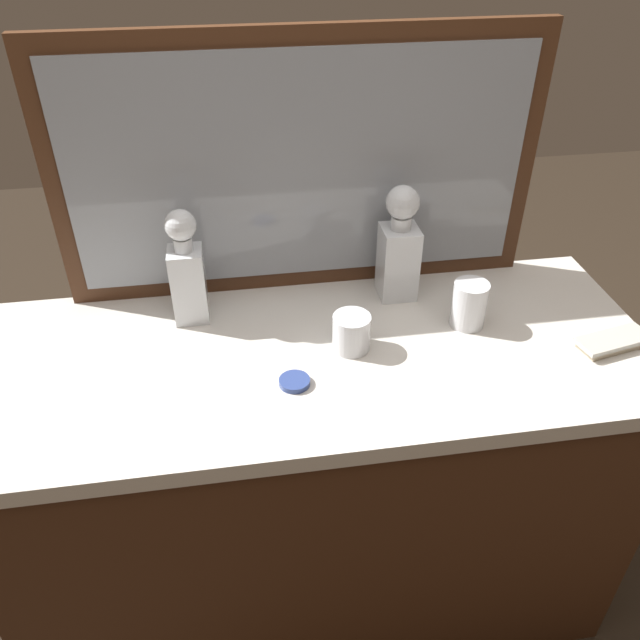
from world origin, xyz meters
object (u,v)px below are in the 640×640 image
Objects in this scene: crystal_tumbler_far_left at (352,335)px; silver_brush_center at (613,342)px; crystal_tumbler_far_right at (469,306)px; porcelain_dish at (294,382)px; crystal_decanter_center at (399,253)px; crystal_decanter_front at (188,277)px.

crystal_tumbler_far_left reaches higher than silver_brush_center.
silver_brush_center is (0.28, -0.13, -0.04)m from crystal_tumbler_far_right.
porcelain_dish is at bearing -160.55° from crystal_tumbler_far_right.
crystal_decanter_center reaches higher than porcelain_dish.
crystal_decanter_front is 0.62m from crystal_tumbler_far_right.
crystal_decanter_front is at bearing -177.23° from crystal_decanter_center.
crystal_tumbler_far_right is 0.31m from silver_brush_center.
silver_brush_center is at bearing 1.22° from porcelain_dish.
crystal_decanter_center is 2.62× the size of crystal_tumbler_far_right.
crystal_tumbler_far_right is 1.70× the size of porcelain_dish.
crystal_decanter_center is at bearing 52.90° from crystal_tumbler_far_left.
crystal_decanter_center is at bearing 2.77° from crystal_decanter_front.
crystal_decanter_front reaches higher than crystal_tumbler_far_left.
porcelain_dish is at bearing -178.78° from silver_brush_center.
crystal_tumbler_far_left is at bearing -27.11° from crystal_decanter_front.
crystal_decanter_front is 0.35m from porcelain_dish.
crystal_decanter_front is at bearing 152.89° from crystal_tumbler_far_left.
crystal_tumbler_far_left is 1.30× the size of porcelain_dish.
crystal_decanter_center is at bearing 45.84° from porcelain_dish.
porcelain_dish is (0.20, -0.27, -0.10)m from crystal_decanter_front.
porcelain_dish is at bearing -144.68° from crystal_tumbler_far_left.
crystal_decanter_center reaches higher than crystal_tumbler_far_left.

